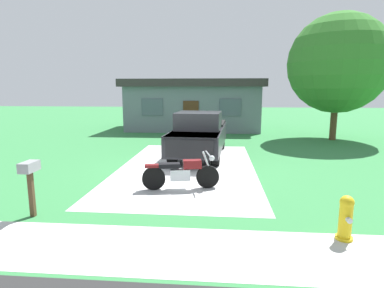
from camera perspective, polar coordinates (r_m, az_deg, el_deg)
name	(u,v)px	position (r m, az deg, el deg)	size (l,w,h in m)	color
ground_plane	(187,167)	(11.57, -0.91, -4.27)	(80.00, 80.00, 0.00)	#337C42
driveway_pad	(187,167)	(11.57, -0.91, -4.26)	(4.87, 8.89, 0.01)	#BABABA
sidewalk_strip	(153,249)	(5.99, -7.04, -18.31)	(36.00, 1.80, 0.01)	beige
motorcycle	(181,173)	(9.04, -1.92, -5.24)	(2.19, 0.80, 1.09)	black
pickup_truck	(200,133)	(13.62, 1.47, 1.95)	(2.38, 5.74, 1.90)	black
fire_hydrant	(346,218)	(6.76, 26.06, -11.97)	(0.32, 0.40, 0.87)	yellow
mailbox	(30,174)	(7.84, -27.31, -4.89)	(0.26, 0.48, 1.26)	#4C3823
shade_tree	(338,64)	(19.47, 24.93, 13.06)	(5.40, 5.40, 6.92)	brown
neighbor_house	(194,104)	(22.85, 0.36, 7.26)	(9.60, 5.60, 3.50)	slate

